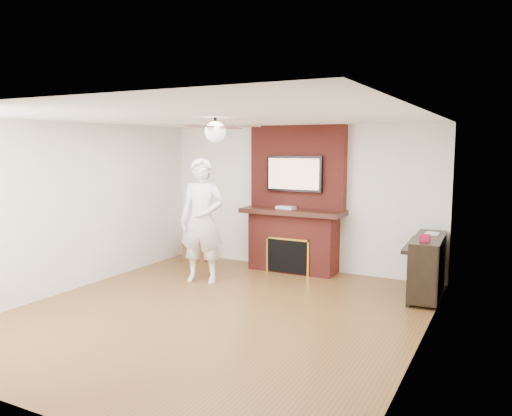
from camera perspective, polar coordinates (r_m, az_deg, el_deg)
The scene contains 12 objects.
room_shell at distance 6.32m, azimuth -4.57°, elevation -1.09°, with size 5.36×5.86×2.86m.
fireplace at distance 8.60m, azimuth 4.45°, elevation -0.63°, with size 1.78×0.64×2.50m.
tv at distance 8.49m, azimuth 4.37°, elevation 3.92°, with size 1.00×0.08×0.60m.
ceiling_fan at distance 6.26m, azimuth -4.67°, elevation 8.76°, with size 1.21×1.21×0.31m.
person at distance 7.89m, azimuth -6.18°, elevation -1.45°, with size 0.72×0.48×1.96m, color silver.
side_table at distance 9.60m, azimuth -6.68°, elevation -4.40°, with size 0.56×0.56×0.53m.
piano at distance 7.56m, azimuth 18.99°, elevation -6.14°, with size 0.55×1.35×0.96m.
cable_box at distance 8.55m, azimuth 3.44°, elevation 0.06°, with size 0.32×0.18×0.05m, color silver.
candle_orange at distance 8.64m, azimuth 2.81°, elevation -6.92°, with size 0.07×0.07×0.11m, color orange.
candle_green at distance 8.54m, azimuth 3.92°, elevation -7.19°, with size 0.07×0.07×0.09m, color #338039.
candle_cream at distance 8.56m, azimuth 3.96°, elevation -7.03°, with size 0.08×0.08×0.12m, color beige.
candle_blue at distance 8.55m, azimuth 4.92°, elevation -7.17°, with size 0.06×0.06×0.09m, color #314D93.
Camera 1 is at (3.31, -5.30, 2.14)m, focal length 35.00 mm.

